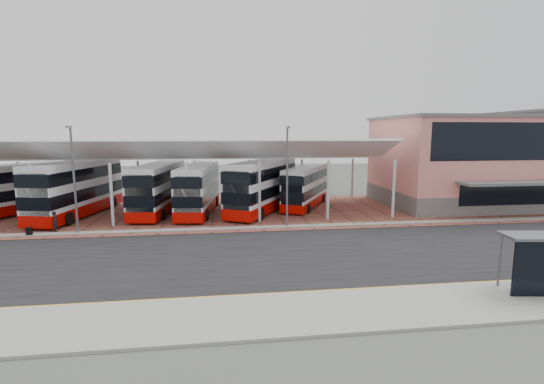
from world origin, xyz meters
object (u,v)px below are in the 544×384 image
(bus_1, at_px, (77,189))
(bus_3, at_px, (199,189))
(bus_4, at_px, (263,186))
(terminal, at_px, (471,161))
(bus_2, at_px, (159,188))
(bus_5, at_px, (306,187))
(pedestrian, at_px, (55,222))
(bus_0, at_px, (14,190))

(bus_1, distance_m, bus_3, 10.90)
(bus_1, xyz_separation_m, bus_4, (16.98, -0.26, -0.05))
(terminal, height_order, bus_2, terminal)
(bus_2, bearing_deg, bus_1, -168.05)
(bus_5, bearing_deg, bus_3, -143.54)
(bus_2, height_order, bus_4, bus_4)
(bus_1, xyz_separation_m, pedestrian, (0.44, -6.35, -1.65))
(bus_3, bearing_deg, terminal, 8.68)
(bus_5, xyz_separation_m, pedestrian, (-21.18, -7.89, -1.22))
(bus_5, bearing_deg, bus_0, -152.08)
(bus_5, relative_size, pedestrian, 6.02)
(terminal, height_order, bus_4, terminal)
(terminal, bearing_deg, bus_5, 177.45)
(bus_4, bearing_deg, bus_3, -152.78)
(terminal, bearing_deg, bus_0, 179.10)
(bus_3, relative_size, pedestrian, 6.80)
(bus_0, height_order, bus_4, bus_4)
(terminal, bearing_deg, bus_2, -179.59)
(terminal, height_order, bus_0, terminal)
(terminal, distance_m, bus_1, 39.27)
(bus_0, bearing_deg, bus_5, 30.97)
(bus_2, height_order, bus_5, bus_2)
(bus_1, height_order, bus_3, bus_1)
(bus_0, bearing_deg, bus_1, 17.13)
(bus_2, relative_size, pedestrian, 6.98)
(bus_0, distance_m, pedestrian, 10.24)
(terminal, distance_m, bus_3, 28.42)
(terminal, xyz_separation_m, bus_0, (-45.21, 0.71, -2.31))
(bus_2, xyz_separation_m, pedestrian, (-6.69, -6.88, -1.47))
(bus_0, xyz_separation_m, pedestrian, (6.45, -7.82, -1.47))
(bus_0, xyz_separation_m, bus_5, (27.63, 0.07, -0.25))
(bus_5, bearing_deg, pedestrian, -131.80)
(bus_3, bearing_deg, bus_0, -178.36)
(bus_1, distance_m, bus_2, 7.15)
(bus_2, relative_size, bus_4, 0.98)
(bus_3, height_order, pedestrian, bus_3)
(bus_0, distance_m, bus_2, 13.17)
(bus_1, xyz_separation_m, bus_2, (7.13, 0.53, -0.18))
(terminal, height_order, bus_5, terminal)
(bus_3, distance_m, bus_4, 6.10)
(pedestrian, bearing_deg, bus_4, -93.05)
(bus_5, height_order, pedestrian, bus_5)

